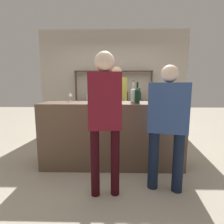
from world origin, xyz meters
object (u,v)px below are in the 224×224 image
at_px(counter_bottle_0, 137,95).
at_px(counter_bottle_3, 151,94).
at_px(wine_glass, 70,95).
at_px(customer_center, 105,112).
at_px(counter_bottle_1, 110,95).
at_px(server_behind_counter, 117,100).
at_px(ice_bucket, 157,95).
at_px(customer_right, 167,120).
at_px(counter_bottle_2, 133,94).

distance_m(counter_bottle_0, counter_bottle_3, 0.29).
xyz_separation_m(counter_bottle_0, wine_glass, (-1.14, 0.32, -0.01)).
bearing_deg(customer_center, counter_bottle_1, -5.78).
bearing_deg(server_behind_counter, counter_bottle_0, 32.39).
bearing_deg(counter_bottle_1, counter_bottle_3, -14.54).
height_order(counter_bottle_1, server_behind_counter, server_behind_counter).
relative_size(ice_bucket, server_behind_counter, 0.13).
relative_size(counter_bottle_1, customer_right, 0.19).
height_order(counter_bottle_2, wine_glass, counter_bottle_2).
distance_m(counter_bottle_0, customer_center, 0.87).
relative_size(server_behind_counter, customer_right, 1.10).
height_order(counter_bottle_2, customer_right, customer_right).
relative_size(counter_bottle_1, counter_bottle_3, 0.90).
relative_size(counter_bottle_2, ice_bucket, 1.53).
distance_m(customer_right, customer_center, 0.80).
bearing_deg(counter_bottle_3, customer_center, -129.19).
bearing_deg(counter_bottle_0, counter_bottle_3, 31.61).
xyz_separation_m(wine_glass, ice_bucket, (1.51, -0.03, -0.00)).
relative_size(counter_bottle_1, server_behind_counter, 0.18).
distance_m(counter_bottle_0, ice_bucket, 0.47).
bearing_deg(counter_bottle_1, ice_bucket, -2.48).
xyz_separation_m(counter_bottle_3, customer_right, (0.07, -0.74, -0.29)).
bearing_deg(counter_bottle_3, server_behind_counter, 119.79).
bearing_deg(counter_bottle_0, counter_bottle_1, 143.63).
relative_size(counter_bottle_3, customer_center, 0.20).
xyz_separation_m(counter_bottle_1, ice_bucket, (0.82, -0.04, -0.00)).
height_order(ice_bucket, server_behind_counter, server_behind_counter).
distance_m(counter_bottle_3, customer_center, 1.13).
distance_m(counter_bottle_2, customer_center, 0.98).
bearing_deg(customer_right, counter_bottle_3, 19.24).
distance_m(counter_bottle_0, server_behind_counter, 1.18).
bearing_deg(counter_bottle_1, wine_glass, -179.34).
bearing_deg(wine_glass, counter_bottle_3, -7.02).
bearing_deg(ice_bucket, counter_bottle_1, 177.52).
height_order(wine_glass, ice_bucket, ice_bucket).
distance_m(server_behind_counter, customer_right, 1.83).
height_order(counter_bottle_0, ice_bucket, counter_bottle_0).
xyz_separation_m(wine_glass, server_behind_counter, (0.82, 0.81, -0.15)).
xyz_separation_m(counter_bottle_3, server_behind_counter, (-0.56, 0.98, -0.17)).
bearing_deg(counter_bottle_3, wine_glass, 172.98).
relative_size(counter_bottle_0, counter_bottle_3, 0.99).
bearing_deg(counter_bottle_1, counter_bottle_0, -36.37).
relative_size(customer_right, customer_center, 0.92).
distance_m(counter_bottle_0, customer_right, 0.72).
distance_m(ice_bucket, customer_right, 0.92).
height_order(customer_right, customer_center, customer_center).
relative_size(counter_bottle_0, server_behind_counter, 0.19).
bearing_deg(counter_bottle_1, customer_center, -91.00).
height_order(wine_glass, server_behind_counter, server_behind_counter).
xyz_separation_m(ice_bucket, server_behind_counter, (-0.69, 0.84, -0.15)).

